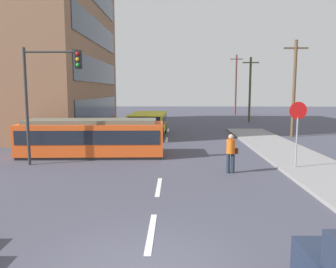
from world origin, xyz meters
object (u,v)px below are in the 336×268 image
Objects in this scene: streetcar_tram at (92,137)px; pedestrian_crossing at (231,151)px; city_bus at (149,123)px; utility_pole_far at (250,88)px; utility_pole_mid at (294,87)px; traffic_light_mast at (47,84)px; stop_sign at (298,121)px; utility_pole_distant at (236,84)px.

streetcar_tram reaches higher than pedestrian_crossing.
pedestrian_crossing is at bearing -69.70° from city_bus.
utility_pole_mid is at bearing -87.31° from utility_pole_far.
traffic_light_mast is 0.76× the size of utility_pole_far.
city_bus is 11.56m from traffic_light_mast.
utility_pole_far is (3.04, 23.26, 1.57)m from stop_sign.
utility_pole_distant reaches higher than streetcar_tram.
utility_pole_far is (14.28, 22.41, -0.02)m from traffic_light_mast.
streetcar_tram is 2.67× the size of stop_sign.
traffic_light_mast is at bearing -122.89° from streetcar_tram.
utility_pole_distant is (14.67, 33.35, 0.68)m from traffic_light_mast.
streetcar_tram is 10.33m from stop_sign.
stop_sign is at bearing -108.25° from utility_pole_mid.
streetcar_tram is 1.33× the size of city_bus.
stop_sign is 11.38m from traffic_light_mast.
utility_pole_mid is (6.58, 11.54, 2.85)m from pedestrian_crossing.
utility_pole_distant reaches higher than utility_pole_mid.
utility_pole_distant is at bearing 79.59° from pedestrian_crossing.
streetcar_tram is 1.06× the size of utility_pole_mid.
utility_pole_distant reaches higher than traffic_light_mast.
streetcar_tram is at bearing 151.58° from pedestrian_crossing.
city_bus is 11.36m from utility_pole_mid.
pedestrian_crossing is at bearing -168.95° from stop_sign.
city_bus is 12.77m from pedestrian_crossing.
stop_sign is at bearing -17.65° from streetcar_tram.
city_bus is at bearing 73.91° from streetcar_tram.
city_bus is at bearing 110.30° from pedestrian_crossing.
city_bus is 13.63m from stop_sign.
utility_pole_distant is at bearing 87.96° from utility_pole_far.
traffic_light_mast is (-11.24, 0.85, 1.59)m from stop_sign.
city_bus is (2.39, 8.28, 0.00)m from streetcar_tram.
pedestrian_crossing is 0.23× the size of utility_pole_far.
utility_pole_mid is at bearing 30.37° from streetcar_tram.
stop_sign is 34.46m from utility_pole_distant.
utility_pole_distant reaches higher than stop_sign.
utility_pole_mid is 12.32m from utility_pole_far.
streetcar_tram is 33.96m from utility_pole_distant.
streetcar_tram is at bearing -106.09° from city_bus.
stop_sign is at bearing -57.04° from city_bus.
stop_sign is at bearing 11.05° from pedestrian_crossing.
utility_pole_mid reaches higher than stop_sign.
utility_pole_mid is 0.84× the size of utility_pole_distant.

